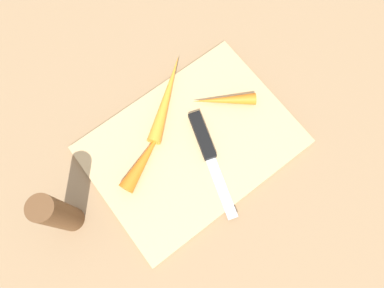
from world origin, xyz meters
The scene contains 7 objects.
ground_plane centered at (0.00, 0.00, 0.00)m, with size 1.40×1.40×0.00m, color #8C6D4C.
cutting_board centered at (0.00, 0.00, 0.01)m, with size 0.36×0.26×0.01m, color tan.
knife centered at (-0.02, 0.01, 0.02)m, with size 0.08×0.20×0.01m.
carrot_longest centered at (-0.02, -0.10, 0.02)m, with size 0.03×0.03×0.18m, color orange.
carrot_shortest centered at (-0.10, -0.03, 0.02)m, with size 0.02×0.02×0.12m, color orange.
carrot_medium centered at (0.08, -0.03, 0.03)m, with size 0.03×0.03×0.13m, color orange.
pepper_grinder centered at (0.24, -0.02, 0.07)m, with size 0.04×0.04×0.15m, color brown.
Camera 1 is at (0.12, 0.16, 0.65)m, focal length 34.82 mm.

